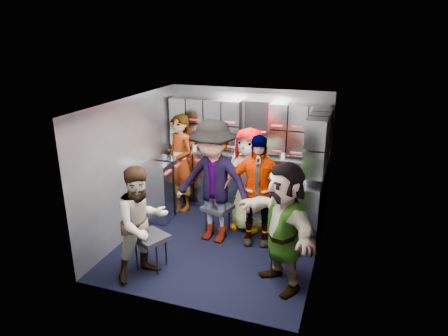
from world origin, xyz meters
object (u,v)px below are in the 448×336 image
(jump_seat_mid_right, at_px, (259,212))
(attendant_arc_c, at_px, (248,180))
(jump_seat_near_right, at_px, (284,250))
(attendant_arc_e, at_px, (283,226))
(attendant_arc_b, at_px, (213,182))
(jump_seat_near_left, at_px, (150,239))
(attendant_standing, at_px, (180,163))
(attendant_arc_a, at_px, (142,223))
(attendant_arc_d, at_px, (257,190))
(jump_seat_mid_left, at_px, (218,209))
(jump_seat_center, at_px, (251,198))

(jump_seat_mid_right, bearing_deg, attendant_arc_c, 137.22)
(jump_seat_mid_right, xyz_separation_m, attendant_arc_c, (-0.23, 0.22, 0.42))
(jump_seat_near_right, relative_size, attendant_arc_e, 0.29)
(attendant_arc_b, bearing_deg, jump_seat_near_left, -110.18)
(jump_seat_mid_right, xyz_separation_m, attendant_arc_e, (0.56, -1.11, 0.41))
(attendant_standing, bearing_deg, attendant_arc_a, -47.30)
(attendant_arc_d, xyz_separation_m, attendant_arc_e, (0.56, -0.93, -0.02))
(attendant_arc_a, bearing_deg, jump_seat_mid_left, 10.40)
(jump_seat_mid_left, xyz_separation_m, attendant_arc_c, (0.38, 0.35, 0.40))
(jump_seat_center, bearing_deg, jump_seat_near_left, -118.03)
(jump_seat_mid_left, xyz_separation_m, attendant_arc_b, (0.00, -0.18, 0.51))
(attendant_arc_b, bearing_deg, jump_seat_mid_left, 97.67)
(jump_seat_near_right, height_order, attendant_arc_c, attendant_arc_c)
(attendant_arc_a, bearing_deg, attendant_arc_c, 3.50)
(attendant_standing, bearing_deg, attendant_arc_b, -11.63)
(jump_seat_near_left, bearing_deg, attendant_standing, 102.34)
(jump_seat_mid_left, relative_size, attendant_arc_c, 0.29)
(attendant_standing, relative_size, attendant_arc_a, 1.14)
(jump_seat_near_left, bearing_deg, attendant_arc_d, 44.51)
(attendant_arc_d, bearing_deg, jump_seat_near_right, -63.18)
(jump_seat_center, distance_m, jump_seat_near_right, 1.55)
(jump_seat_near_left, distance_m, attendant_standing, 1.93)
(attendant_arc_e, bearing_deg, jump_seat_center, 162.88)
(attendant_standing, bearing_deg, jump_seat_near_left, -46.23)
(jump_seat_mid_right, xyz_separation_m, jump_seat_near_right, (0.56, -0.93, -0.01))
(jump_seat_near_right, relative_size, attendant_arc_b, 0.25)
(jump_seat_mid_left, bearing_deg, attendant_arc_d, -4.43)
(jump_seat_center, relative_size, attendant_arc_c, 0.30)
(jump_seat_center, xyz_separation_m, attendant_arc_c, (0.00, -0.18, 0.38))
(jump_seat_near_left, height_order, jump_seat_mid_right, jump_seat_near_left)
(jump_seat_mid_right, xyz_separation_m, attendant_standing, (-1.54, 0.55, 0.45))
(attendant_arc_a, xyz_separation_m, attendant_arc_b, (0.52, 1.16, 0.18))
(jump_seat_near_right, xyz_separation_m, attendant_arc_a, (-1.70, -0.55, 0.36))
(jump_seat_center, xyz_separation_m, attendant_arc_d, (0.23, -0.58, 0.39))
(jump_seat_near_left, xyz_separation_m, attendant_arc_d, (1.13, 1.11, 0.40))
(attendant_arc_c, relative_size, attendant_arc_e, 1.02)
(attendant_arc_b, height_order, attendant_arc_c, attendant_arc_b)
(jump_seat_near_left, relative_size, jump_seat_near_right, 1.12)
(attendant_arc_c, xyz_separation_m, attendant_arc_e, (0.80, -1.33, -0.02))
(jump_seat_mid_right, height_order, attendant_arc_c, attendant_arc_c)
(attendant_arc_e, bearing_deg, jump_seat_mid_left, -174.67)
(jump_seat_near_left, height_order, attendant_arc_c, attendant_arc_c)
(attendant_arc_d, bearing_deg, attendant_standing, 144.53)
(jump_seat_center, height_order, attendant_standing, attendant_standing)
(jump_seat_mid_right, distance_m, attendant_standing, 1.69)
(jump_seat_near_right, xyz_separation_m, attendant_arc_d, (-0.56, 0.75, 0.44))
(attendant_standing, xyz_separation_m, attendant_arc_e, (2.10, -1.66, -0.04))
(jump_seat_center, distance_m, attendant_arc_a, 2.10)
(jump_seat_center, height_order, attendant_arc_c, attendant_arc_c)
(jump_seat_near_left, height_order, attendant_standing, attendant_standing)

